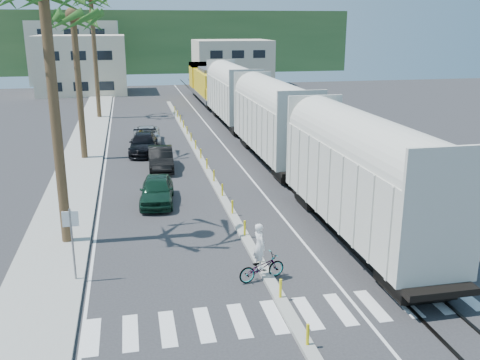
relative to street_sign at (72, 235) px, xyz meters
name	(u,v)px	position (x,y,z in m)	size (l,w,h in m)	color
ground	(273,288)	(7.30, -2.00, -1.97)	(140.00, 140.00, 0.00)	#28282B
sidewalk	(85,149)	(-1.20, 23.00, -1.90)	(3.00, 90.00, 0.15)	gray
rails	(245,135)	(12.30, 26.00, -1.94)	(1.56, 100.00, 0.06)	black
median	(201,159)	(7.30, 17.96, -1.88)	(0.45, 60.00, 0.85)	gray
crosswalk	(288,315)	(7.30, -4.00, -1.97)	(14.00, 2.20, 0.01)	silver
lane_markings	(166,147)	(5.15, 23.00, -1.97)	(9.42, 90.00, 0.01)	silver
freight_train	(254,109)	(12.30, 22.37, 0.93)	(3.00, 60.94, 5.85)	beige
palm_trees	(76,5)	(-0.80, 20.70, 8.84)	(3.50, 37.20, 13.75)	brown
street_sign	(72,235)	(0.00, 0.00, 0.00)	(0.60, 0.08, 3.00)	slate
buildings	(116,57)	(0.89, 69.66, 2.39)	(38.00, 27.00, 10.00)	beige
hillside	(149,41)	(7.30, 98.00, 4.03)	(80.00, 20.00, 12.00)	#385628
car_lead	(157,190)	(3.62, 8.88, -1.21)	(2.22, 4.60, 1.51)	black
car_second	(161,159)	(4.29, 16.03, -1.21)	(1.74, 4.65, 1.52)	black
car_third	(144,144)	(3.31, 21.00, -1.23)	(2.50, 5.29, 1.49)	black
car_rear	(147,135)	(3.70, 24.81, -1.31)	(2.32, 4.84, 1.33)	#B1B3B6
cyclist	(261,262)	(7.03, -1.23, -1.24)	(1.65, 2.28, 2.33)	#9EA0A5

